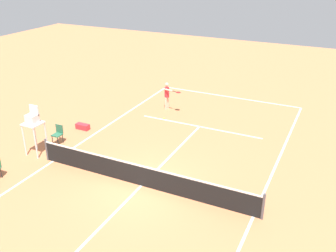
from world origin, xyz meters
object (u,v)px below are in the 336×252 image
Objects in this scene: courtside_chair_mid at (58,133)px; player_serving at (167,94)px; equipment_bag at (83,127)px; tennis_ball at (164,118)px; umpire_chair at (33,123)px.

player_serving is at bearing -114.32° from courtside_chair_mid.
player_serving is at bearing -121.85° from equipment_bag.
tennis_ball is 0.07× the size of courtside_chair_mid.
player_serving reaches higher than equipment_bag.
equipment_bag is (3.33, 3.22, 0.12)m from tennis_ball.
player_serving is at bearing -111.65° from umpire_chair.
umpire_chair is 3.50m from equipment_bag.
player_serving is 1.77m from tennis_ball.
courtside_chair_mid is (3.39, 5.08, 0.50)m from tennis_ball.
umpire_chair is 3.17× the size of equipment_bag.
tennis_ball is at bearing -123.69° from courtside_chair_mid.
equipment_bag is at bearing 44.03° from tennis_ball.
player_serving reaches higher than tennis_ball.
player_serving is 2.22× the size of equipment_bag.
courtside_chair_mid is at bearing -13.76° from player_serving.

